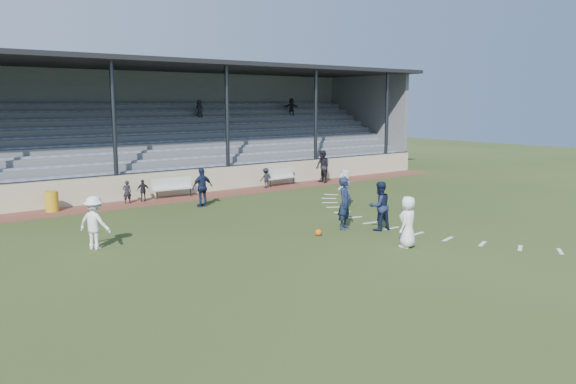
# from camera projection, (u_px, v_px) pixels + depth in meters

# --- Properties ---
(ground) EXTENTS (90.00, 90.00, 0.00)m
(ground) POSITION_uv_depth(u_px,v_px,m) (333.00, 240.00, 18.73)
(ground) COLOR #2E3E19
(ground) RESTS_ON ground
(cinder_track) EXTENTS (34.00, 2.00, 0.02)m
(cinder_track) POSITION_uv_depth(u_px,v_px,m) (187.00, 198.00, 26.97)
(cinder_track) COLOR brown
(cinder_track) RESTS_ON ground
(retaining_wall) EXTENTS (34.00, 0.18, 1.20)m
(retaining_wall) POSITION_uv_depth(u_px,v_px,m) (177.00, 183.00, 27.70)
(retaining_wall) COLOR #C1B694
(retaining_wall) RESTS_ON ground
(bench_left) EXTENTS (2.02, 0.59, 0.95)m
(bench_left) POSITION_uv_depth(u_px,v_px,m) (173.00, 186.00, 26.89)
(bench_left) COLOR beige
(bench_left) RESTS_ON cinder_track
(bench_right) EXTENTS (2.03, 0.65, 0.95)m
(bench_right) POSITION_uv_depth(u_px,v_px,m) (281.00, 175.00, 30.79)
(bench_right) COLOR beige
(bench_right) RESTS_ON cinder_track
(trash_bin) EXTENTS (0.53, 0.53, 0.86)m
(trash_bin) POSITION_uv_depth(u_px,v_px,m) (52.00, 201.00, 23.42)
(trash_bin) COLOR #C29116
(trash_bin) RESTS_ON cinder_track
(football) EXTENTS (0.23, 0.23, 0.23)m
(football) POSITION_uv_depth(u_px,v_px,m) (318.00, 232.00, 19.26)
(football) COLOR #D55C0C
(football) RESTS_ON ground
(player_white_lead) EXTENTS (0.93, 0.78, 1.63)m
(player_white_lead) POSITION_uv_depth(u_px,v_px,m) (408.00, 222.00, 17.66)
(player_white_lead) COLOR white
(player_white_lead) RESTS_ON ground
(player_navy_lead) EXTENTS (0.82, 0.73, 1.89)m
(player_navy_lead) POSITION_uv_depth(u_px,v_px,m) (345.00, 203.00, 20.20)
(player_navy_lead) COLOR #151D3A
(player_navy_lead) RESTS_ON ground
(player_navy_mid) EXTENTS (0.93, 0.77, 1.76)m
(player_navy_mid) POSITION_uv_depth(u_px,v_px,m) (379.00, 206.00, 20.02)
(player_navy_mid) COLOR #151D3A
(player_navy_mid) RESTS_ON ground
(player_white_wing) EXTENTS (1.12, 1.25, 1.68)m
(player_white_wing) POSITION_uv_depth(u_px,v_px,m) (95.00, 223.00, 17.42)
(player_white_wing) COLOR white
(player_white_wing) RESTS_ON ground
(player_navy_wing) EXTENTS (1.04, 0.50, 1.72)m
(player_navy_wing) POSITION_uv_depth(u_px,v_px,m) (202.00, 187.00, 24.55)
(player_navy_wing) COLOR #151D3A
(player_navy_wing) RESTS_ON ground
(player_white_back) EXTENTS (1.51, 1.43, 1.70)m
(player_white_back) POSITION_uv_depth(u_px,v_px,m) (345.00, 189.00, 24.25)
(player_white_back) COLOR white
(player_white_back) RESTS_ON ground
(official) EXTENTS (0.84, 1.00, 1.85)m
(official) POSITION_uv_depth(u_px,v_px,m) (323.00, 167.00, 31.72)
(official) COLOR black
(official) RESTS_ON cinder_track
(sub_left_near) EXTENTS (0.42, 0.31, 1.05)m
(sub_left_near) POSITION_uv_depth(u_px,v_px,m) (127.00, 192.00, 25.25)
(sub_left_near) COLOR black
(sub_left_near) RESTS_ON cinder_track
(sub_left_far) EXTENTS (0.64, 0.39, 1.01)m
(sub_left_far) POSITION_uv_depth(u_px,v_px,m) (143.00, 190.00, 25.82)
(sub_left_far) COLOR black
(sub_left_far) RESTS_ON cinder_track
(sub_right) EXTENTS (0.70, 0.41, 1.07)m
(sub_right) POSITION_uv_depth(u_px,v_px,m) (266.00, 178.00, 29.91)
(sub_right) COLOR black
(sub_right) RESTS_ON cinder_track
(grandstand) EXTENTS (34.60, 9.00, 6.61)m
(grandstand) POSITION_uv_depth(u_px,v_px,m) (138.00, 145.00, 31.16)
(grandstand) COLOR slate
(grandstand) RESTS_ON ground
(penalty_arc) EXTENTS (3.89, 14.63, 0.01)m
(penalty_arc) POSITION_uv_depth(u_px,v_px,m) (415.00, 224.00, 21.19)
(penalty_arc) COLOR silver
(penalty_arc) RESTS_ON ground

